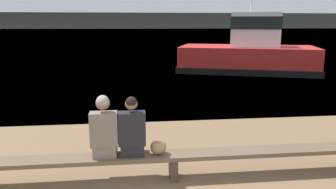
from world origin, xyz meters
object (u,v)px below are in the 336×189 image
shopping_bag (158,147)px  person_right (132,131)px  bench_main (173,158)px  person_left (104,130)px  tugboat_red (249,53)px

shopping_bag → person_right: bearing=179.0°
bench_main → person_left: size_ratio=6.93×
bench_main → tugboat_red: bearing=64.7°
person_left → person_right: 0.45m
person_right → person_left: bearing=-179.7°
bench_main → shopping_bag: size_ratio=26.53×
person_right → shopping_bag: person_right is taller
bench_main → person_left: (-1.12, 0.01, 0.53)m
person_left → person_right: bearing=0.3°
person_left → tugboat_red: bearing=60.5°
person_right → shopping_bag: 0.52m
person_right → tugboat_red: tugboat_red is taller
shopping_bag → tugboat_red: bearing=63.8°
bench_main → person_left: person_left is taller
bench_main → person_right: person_right is taller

